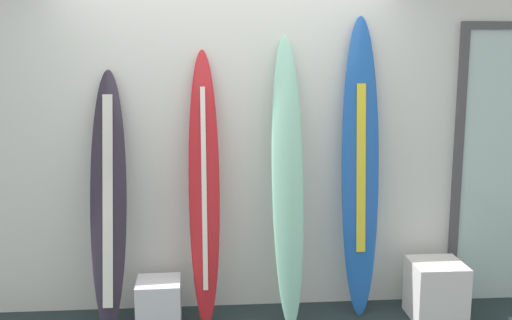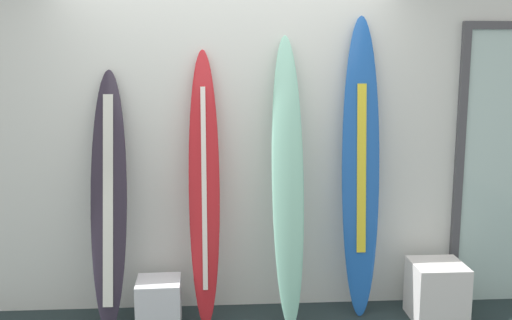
# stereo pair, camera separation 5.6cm
# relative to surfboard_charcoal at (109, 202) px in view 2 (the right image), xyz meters

# --- Properties ---
(wall_back) EXTENTS (7.20, 0.20, 2.80)m
(wall_back) POSITION_rel_surfboard_charcoal_xyz_m (0.87, 0.34, 0.48)
(wall_back) COLOR silver
(wall_back) RESTS_ON ground
(surfboard_charcoal) EXTENTS (0.27, 0.45, 1.87)m
(surfboard_charcoal) POSITION_rel_surfboard_charcoal_xyz_m (0.00, 0.00, 0.00)
(surfboard_charcoal) COLOR #28222F
(surfboard_charcoal) RESTS_ON ground
(surfboard_crimson) EXTENTS (0.23, 0.40, 2.01)m
(surfboard_crimson) POSITION_rel_surfboard_charcoal_xyz_m (0.69, 0.02, 0.07)
(surfboard_crimson) COLOR red
(surfboard_crimson) RESTS_ON ground
(surfboard_seafoam) EXTENTS (0.25, 0.49, 2.12)m
(surfboard_seafoam) POSITION_rel_surfboard_charcoal_xyz_m (1.30, -0.02, 0.14)
(surfboard_seafoam) COLOR #8ACEB5
(surfboard_seafoam) RESTS_ON ground
(surfboard_cobalt) EXTENTS (0.29, 0.28, 2.26)m
(surfboard_cobalt) POSITION_rel_surfboard_charcoal_xyz_m (1.86, 0.08, 0.21)
(surfboard_cobalt) COLOR #1E58B2
(surfboard_cobalt) RESTS_ON ground
(display_block_left) EXTENTS (0.33, 0.33, 0.34)m
(display_block_left) POSITION_rel_surfboard_charcoal_xyz_m (0.34, -0.06, -0.75)
(display_block_left) COLOR silver
(display_block_left) RESTS_ON ground
(display_block_center) EXTENTS (0.39, 0.39, 0.44)m
(display_block_center) POSITION_rel_surfboard_charcoal_xyz_m (2.42, -0.11, -0.70)
(display_block_center) COLOR silver
(display_block_center) RESTS_ON ground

